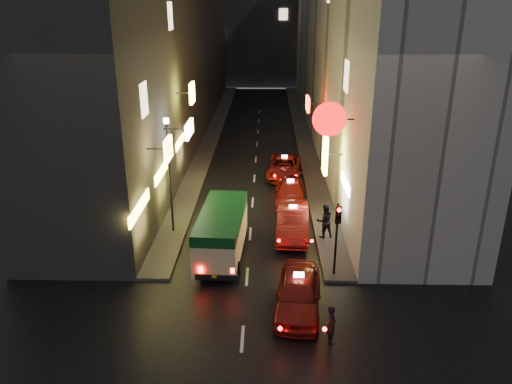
# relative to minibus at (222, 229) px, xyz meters

# --- Properties ---
(building_left) EXTENTS (7.56, 52.32, 18.00)m
(building_left) POSITION_rel_minibus_xyz_m (-6.71, 23.60, 7.46)
(building_left) COLOR #33312E
(building_left) RESTS_ON ground
(building_right) EXTENTS (7.99, 52.00, 18.00)m
(building_right) POSITION_rel_minibus_xyz_m (9.29, 23.60, 7.46)
(building_right) COLOR beige
(building_right) RESTS_ON ground
(building_far) EXTENTS (30.00, 10.00, 22.00)m
(building_far) POSITION_rel_minibus_xyz_m (1.29, 55.61, 9.46)
(building_far) COLOR #35353A
(building_far) RESTS_ON ground
(sidewalk_left) EXTENTS (1.50, 52.00, 0.15)m
(sidewalk_left) POSITION_rel_minibus_xyz_m (-2.96, 23.61, -1.46)
(sidewalk_left) COLOR #464341
(sidewalk_left) RESTS_ON ground
(sidewalk_right) EXTENTS (1.50, 52.00, 0.15)m
(sidewalk_right) POSITION_rel_minibus_xyz_m (5.54, 23.61, -1.46)
(sidewalk_right) COLOR #464341
(sidewalk_right) RESTS_ON ground
(minibus) EXTENTS (2.30, 5.77, 2.44)m
(minibus) POSITION_rel_minibus_xyz_m (0.00, 0.00, 0.00)
(minibus) COLOR #FBDC9D
(minibus) RESTS_ON ground
(taxi_near) EXTENTS (2.90, 5.86, 1.97)m
(taxi_near) POSITION_rel_minibus_xyz_m (3.48, -4.42, -0.64)
(taxi_near) COLOR maroon
(taxi_near) RESTS_ON ground
(taxi_second) EXTENTS (2.67, 5.86, 2.00)m
(taxi_second) POSITION_rel_minibus_xyz_m (3.58, 2.56, -0.63)
(taxi_second) COLOR maroon
(taxi_second) RESTS_ON ground
(taxi_third) EXTENTS (2.06, 4.80, 1.68)m
(taxi_third) POSITION_rel_minibus_xyz_m (3.66, 7.36, -0.78)
(taxi_third) COLOR maroon
(taxi_third) RESTS_ON ground
(taxi_far) EXTENTS (2.55, 5.26, 1.79)m
(taxi_far) POSITION_rel_minibus_xyz_m (3.43, 12.16, -0.73)
(taxi_far) COLOR maroon
(taxi_far) RESTS_ON ground
(pedestrian_crossing) EXTENTS (0.40, 0.60, 1.75)m
(pedestrian_crossing) POSITION_rel_minibus_xyz_m (4.59, -6.48, -0.67)
(pedestrian_crossing) COLOR black
(pedestrian_crossing) RESTS_ON ground
(pedestrian_sidewalk) EXTENTS (0.88, 0.65, 2.11)m
(pedestrian_sidewalk) POSITION_rel_minibus_xyz_m (5.23, 2.02, -0.33)
(pedestrian_sidewalk) COLOR black
(pedestrian_sidewalk) RESTS_ON sidewalk_right
(traffic_light) EXTENTS (0.26, 0.43, 3.50)m
(traffic_light) POSITION_rel_minibus_xyz_m (5.29, -1.92, 1.15)
(traffic_light) COLOR black
(traffic_light) RESTS_ON sidewalk_right
(lamp_post) EXTENTS (0.28, 0.28, 6.22)m
(lamp_post) POSITION_rel_minibus_xyz_m (-2.91, 2.61, 2.18)
(lamp_post) COLOR black
(lamp_post) RESTS_ON sidewalk_left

